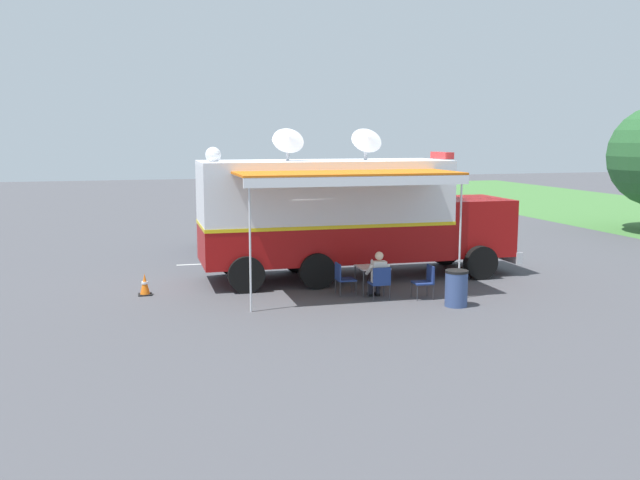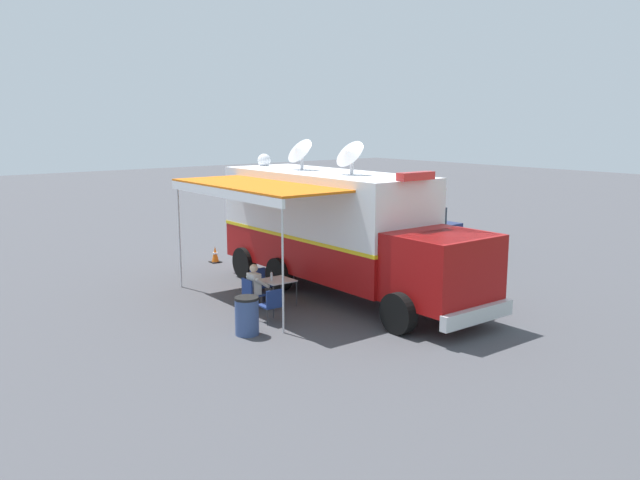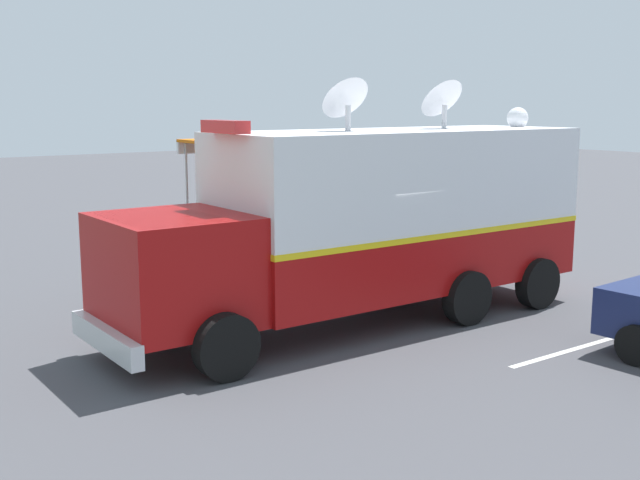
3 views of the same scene
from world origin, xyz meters
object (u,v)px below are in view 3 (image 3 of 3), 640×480
object	(u,v)px
command_truck	(368,217)
folding_chair_spare_by_truck	(230,272)
folding_chair_beside_table	(333,268)
folding_chair_at_table	(283,266)
trash_bin	(192,269)
traffic_cone	(538,261)
folding_table	(301,266)
water_bottle	(300,256)
seated_responder	(287,261)

from	to	relation	value
command_truck	folding_chair_spare_by_truck	xyz separation A→B (m)	(3.11, 1.10, -1.43)
folding_chair_beside_table	folding_chair_spare_by_truck	bearing A→B (deg)	64.37
folding_chair_at_table	folding_chair_beside_table	xyz separation A→B (m)	(-0.80, -0.77, 0.00)
folding_chair_at_table	folding_chair_beside_table	distance (m)	1.11
trash_bin	traffic_cone	xyz separation A→B (m)	(-3.38, -7.42, -0.18)
folding_chair_at_table	folding_chair_spare_by_truck	world-z (taller)	same
folding_table	trash_bin	bearing A→B (deg)	37.91
water_bottle	folding_chair_spare_by_truck	bearing A→B (deg)	55.92
seated_responder	water_bottle	bearing A→B (deg)	179.40
folding_table	water_bottle	xyz separation A→B (m)	(0.14, -0.07, 0.16)
folding_chair_at_table	trash_bin	world-z (taller)	trash_bin
folding_table	trash_bin	xyz separation A→B (m)	(1.94, 1.51, -0.22)
seated_responder	folding_chair_beside_table	bearing A→B (deg)	-128.07
water_bottle	folding_table	bearing A→B (deg)	154.12
folding_table	folding_chair_spare_by_truck	xyz separation A→B (m)	(0.96, 1.14, -0.16)
command_truck	folding_table	size ratio (longest dim) A/B	11.70
water_bottle	folding_chair_at_table	bearing A→B (deg)	-0.74
folding_chair_beside_table	seated_responder	world-z (taller)	seated_responder
folding_chair_at_table	folding_chair_beside_table	bearing A→B (deg)	-135.88
command_truck	folding_table	world-z (taller)	command_truck
command_truck	folding_chair_at_table	size ratio (longest dim) A/B	10.96
folding_chair_at_table	folding_table	bearing A→B (deg)	174.53
folding_chair_beside_table	seated_responder	bearing A→B (deg)	51.93
folding_table	folding_chair_beside_table	bearing A→B (deg)	-89.83
folding_table	water_bottle	world-z (taller)	water_bottle
folding_table	water_bottle	distance (m)	0.22
folding_chair_beside_table	folding_chair_spare_by_truck	size ratio (longest dim) A/B	1.00
folding_chair_spare_by_truck	folding_chair_at_table	bearing A→B (deg)	-97.37
folding_chair_at_table	traffic_cone	world-z (taller)	folding_chair_at_table
folding_chair_at_table	seated_responder	size ratio (longest dim) A/B	0.70
command_truck	water_bottle	world-z (taller)	command_truck
folding_chair_beside_table	seated_responder	distance (m)	1.00
command_truck	folding_chair_beside_table	xyz separation A→B (m)	(2.15, -0.88, -1.43)
folding_table	folding_chair_at_table	world-z (taller)	folding_chair_at_table
folding_chair_beside_table	traffic_cone	distance (m)	5.27
water_bottle	trash_bin	size ratio (longest dim) A/B	0.25
folding_table	seated_responder	xyz separation A→B (m)	(0.61, -0.07, -0.02)
water_bottle	folding_chair_beside_table	distance (m)	0.86
command_truck	water_bottle	xyz separation A→B (m)	(2.29, -0.10, -1.11)
command_truck	traffic_cone	size ratio (longest dim) A/B	16.44
seated_responder	traffic_cone	xyz separation A→B (m)	(-2.06, -5.84, -0.37)
folding_table	water_bottle	size ratio (longest dim) A/B	3.64
folding_chair_at_table	folding_chair_beside_table	size ratio (longest dim) A/B	1.00
water_bottle	folding_chair_beside_table	xyz separation A→B (m)	(-0.14, -0.78, -0.32)
water_bottle	folding_chair_at_table	distance (m)	0.73
folding_chair_at_table	water_bottle	bearing A→B (deg)	179.26
command_truck	trash_bin	xyz separation A→B (m)	(4.09, 1.48, -1.49)
folding_chair_spare_by_truck	traffic_cone	distance (m)	7.45
folding_chair_beside_table	water_bottle	bearing A→B (deg)	80.01
folding_table	traffic_cone	bearing A→B (deg)	-103.75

